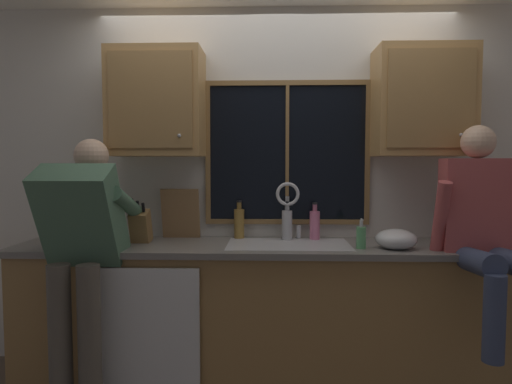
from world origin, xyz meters
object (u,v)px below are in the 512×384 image
(knife_block, at_px, (141,227))
(soap_dispenser, at_px, (361,237))
(cutting_board, at_px, (181,214))
(person_standing, at_px, (81,244))
(mixing_bowl, at_px, (396,239))
(person_sitting_on_counter, at_px, (484,223))
(bottle_green_glass, at_px, (287,224))
(bottle_amber_small, at_px, (315,224))
(bottle_tall_clear, at_px, (239,223))

(knife_block, distance_m, soap_dispenser, 1.44)
(knife_block, xyz_separation_m, cutting_board, (0.23, 0.19, 0.07))
(person_standing, relative_size, mixing_bowl, 6.34)
(person_standing, relative_size, person_sitting_on_counter, 1.27)
(person_standing, relative_size, cutting_board, 4.47)
(bottle_green_glass, distance_m, bottle_amber_small, 0.20)
(knife_block, relative_size, cutting_board, 0.90)
(knife_block, relative_size, bottle_amber_small, 1.24)
(person_standing, relative_size, soap_dispenser, 8.45)
(bottle_green_glass, bearing_deg, bottle_tall_clear, 170.39)
(cutting_board, bearing_deg, soap_dispenser, -15.94)
(soap_dispenser, bearing_deg, bottle_green_glass, 146.55)
(bottle_tall_clear, bearing_deg, bottle_amber_small, -3.26)
(person_standing, distance_m, cutting_board, 0.74)
(bottle_amber_small, bearing_deg, bottle_green_glass, -172.14)
(person_standing, height_order, mixing_bowl, person_standing)
(person_standing, xyz_separation_m, cutting_board, (0.48, 0.55, 0.12))
(person_sitting_on_counter, height_order, mixing_bowl, person_sitting_on_counter)
(cutting_board, relative_size, bottle_amber_small, 1.39)
(person_standing, height_order, cutting_board, person_standing)
(mixing_bowl, bearing_deg, cutting_board, 166.96)
(knife_block, distance_m, bottle_green_glass, 0.99)
(knife_block, height_order, bottle_amber_small, knife_block)
(bottle_tall_clear, bearing_deg, mixing_bowl, -18.70)
(soap_dispenser, xyz_separation_m, bottle_green_glass, (-0.45, 0.30, 0.04))
(cutting_board, distance_m, bottle_amber_small, 0.95)
(person_sitting_on_counter, distance_m, bottle_amber_small, 1.05)
(bottle_tall_clear, distance_m, bottle_amber_small, 0.53)
(knife_block, distance_m, mixing_bowl, 1.66)
(bottle_green_glass, bearing_deg, mixing_bowl, -22.94)
(bottle_tall_clear, xyz_separation_m, bottle_amber_small, (0.53, -0.03, -0.00))
(person_sitting_on_counter, distance_m, mixing_bowl, 0.50)
(knife_block, bearing_deg, person_sitting_on_counter, -7.89)
(bottle_amber_small, bearing_deg, soap_dispenser, -51.68)
(person_sitting_on_counter, height_order, bottle_tall_clear, person_sitting_on_counter)
(cutting_board, height_order, bottle_tall_clear, cutting_board)
(mixing_bowl, xyz_separation_m, soap_dispenser, (-0.22, -0.01, 0.02))
(person_sitting_on_counter, bearing_deg, bottle_green_glass, 158.88)
(bottle_tall_clear, relative_size, bottle_amber_small, 1.04)
(cutting_board, distance_m, bottle_tall_clear, 0.42)
(cutting_board, relative_size, mixing_bowl, 1.42)
(knife_block, bearing_deg, cutting_board, 39.45)
(person_sitting_on_counter, xyz_separation_m, bottle_green_glass, (-1.13, 0.44, -0.07))
(person_sitting_on_counter, xyz_separation_m, soap_dispenser, (-0.68, 0.14, -0.11))
(bottle_green_glass, bearing_deg, soap_dispenser, -33.45)
(person_standing, xyz_separation_m, bottle_green_glass, (1.23, 0.51, 0.05))
(person_sitting_on_counter, distance_m, soap_dispenser, 0.71)
(knife_block, distance_m, bottle_amber_small, 1.19)
(soap_dispenser, bearing_deg, cutting_board, 164.06)
(knife_block, bearing_deg, bottle_amber_small, 8.28)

